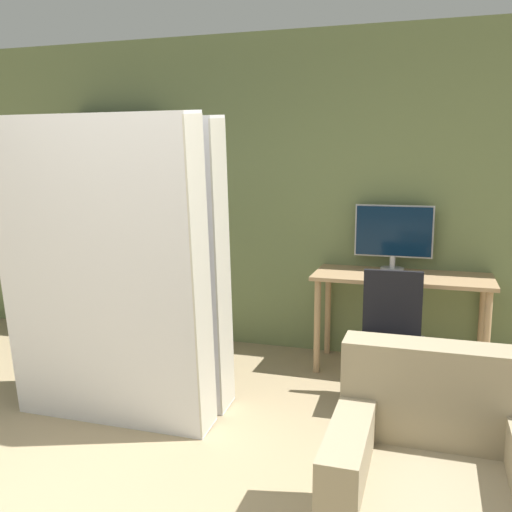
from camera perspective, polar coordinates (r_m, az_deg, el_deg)
name	(u,v)px	position (r m, az deg, el deg)	size (l,w,h in m)	color
wall_back	(270,194)	(4.97, 1.39, 6.17)	(8.00, 0.06, 2.70)	#6B7A4C
desk	(402,288)	(4.56, 14.36, -3.17)	(1.35, 0.59, 0.77)	tan
monitor	(394,234)	(4.68, 13.60, 2.17)	(0.61, 0.19, 0.52)	#B7B7BC
office_chair	(390,354)	(3.98, 13.26, -9.51)	(0.52, 0.52, 0.90)	#4C4C51
bookshelf	(107,232)	(5.52, -14.63, 2.37)	(0.84, 0.26, 2.06)	black
mattress_near	(103,275)	(3.57, -15.03, -1.82)	(1.31, 0.42, 1.92)	silver
mattress_far	(132,265)	(3.87, -12.27, -0.86)	(1.31, 0.40, 1.92)	silver
armchair	(436,487)	(2.63, 17.56, -21.16)	(0.85, 0.80, 0.85)	gray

